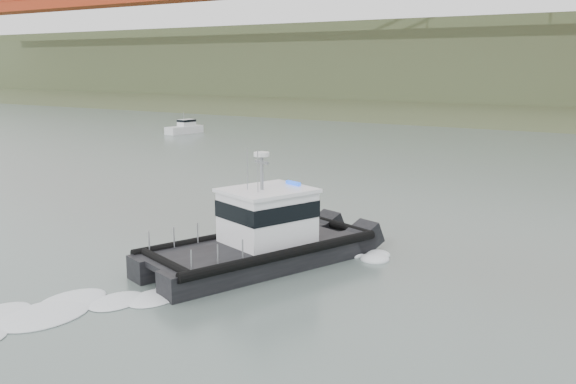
{
  "coord_description": "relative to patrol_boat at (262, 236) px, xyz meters",
  "views": [
    {
      "loc": [
        19.47,
        -20.37,
        8.92
      ],
      "look_at": [
        1.62,
        7.27,
        2.4
      ],
      "focal_mm": 40.0,
      "sensor_mm": 36.0,
      "label": 1
    }
  ],
  "objects": [
    {
      "name": "ground",
      "position": [
        -3.27,
        -2.52,
        -1.34
      ],
      "size": [
        400.0,
        400.0,
        0.0
      ],
      "primitive_type": "plane",
      "color": "#54645F",
      "rests_on": "ground"
    },
    {
      "name": "motorboat",
      "position": [
        -41.53,
        41.24,
        -0.61
      ],
      "size": [
        2.39,
        5.47,
        2.91
      ],
      "rotation": [
        0.0,
        0.0,
        -0.12
      ],
      "color": "silver",
      "rests_on": "ground"
    },
    {
      "name": "patrol_boat",
      "position": [
        0.0,
        0.0,
        0.0
      ],
      "size": [
        7.33,
        11.69,
        5.33
      ],
      "rotation": [
        0.0,
        0.0,
        -0.33
      ],
      "color": "black",
      "rests_on": "ground"
    }
  ]
}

